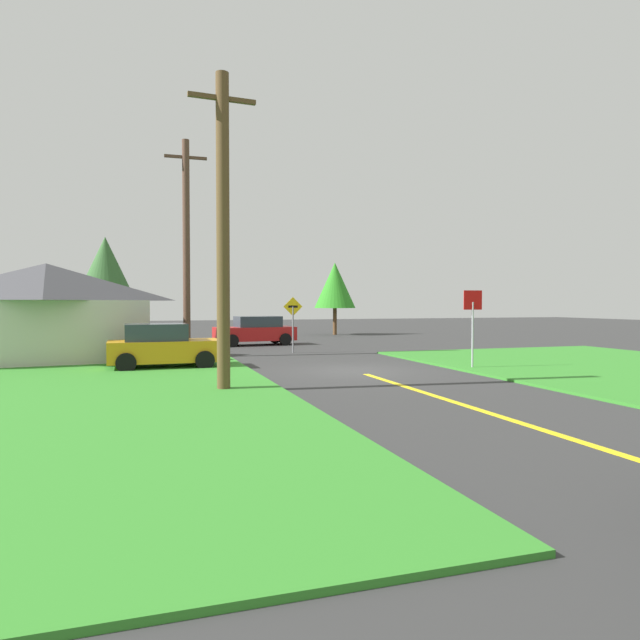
% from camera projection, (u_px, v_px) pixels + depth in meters
% --- Properties ---
extents(ground_plane, '(120.00, 120.00, 0.00)m').
position_uv_depth(ground_plane, '(355.00, 371.00, 19.58)').
color(ground_plane, '#323232').
extents(grass_verge_left, '(12.00, 20.00, 0.08)m').
position_uv_depth(grass_verge_left, '(33.00, 404.00, 12.89)').
color(grass_verge_left, '#338429').
rests_on(grass_verge_left, ground).
extents(lane_stripe_center, '(0.20, 14.00, 0.01)m').
position_uv_depth(lane_stripe_center, '(491.00, 414.00, 11.96)').
color(lane_stripe_center, yellow).
rests_on(lane_stripe_center, ground).
extents(stop_sign, '(0.68, 0.11, 2.81)m').
position_uv_depth(stop_sign, '(473.00, 315.00, 19.94)').
color(stop_sign, '#9EA0A8').
rests_on(stop_sign, ground).
extents(parked_car_near_building, '(3.91, 2.04, 1.62)m').
position_uv_depth(parked_car_near_building, '(162.00, 346.00, 20.20)').
color(parked_car_near_building, orange).
rests_on(parked_car_near_building, ground).
extents(car_approaching_junction, '(4.57, 2.33, 1.62)m').
position_uv_depth(car_approaching_junction, '(255.00, 331.00, 31.60)').
color(car_approaching_junction, red).
rests_on(car_approaching_junction, ground).
extents(utility_pole_near, '(1.80, 0.35, 8.43)m').
position_uv_depth(utility_pole_near, '(223.00, 230.00, 14.92)').
color(utility_pole_near, brown).
rests_on(utility_pole_near, ground).
extents(utility_pole_mid, '(1.80, 0.31, 9.41)m').
position_uv_depth(utility_pole_mid, '(186.00, 247.00, 24.39)').
color(utility_pole_mid, brown).
rests_on(utility_pole_mid, ground).
extents(direction_sign, '(0.90, 0.12, 2.65)m').
position_uv_depth(direction_sign, '(293.00, 318.00, 26.54)').
color(direction_sign, slate).
rests_on(direction_sign, ground).
extents(oak_tree_left, '(3.07, 3.07, 5.37)m').
position_uv_depth(oak_tree_left, '(335.00, 285.00, 41.81)').
color(oak_tree_left, brown).
rests_on(oak_tree_left, ground).
extents(pine_tree_center, '(3.78, 3.78, 5.77)m').
position_uv_depth(pine_tree_center, '(105.00, 277.00, 28.94)').
color(pine_tree_center, brown).
rests_on(pine_tree_center, ground).
extents(barn, '(8.01, 6.81, 3.98)m').
position_uv_depth(barn, '(47.00, 312.00, 22.98)').
color(barn, beige).
rests_on(barn, ground).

